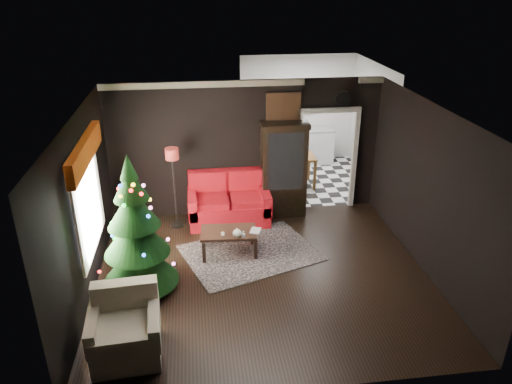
{
  "coord_description": "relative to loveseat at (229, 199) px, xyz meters",
  "views": [
    {
      "loc": [
        -1.02,
        -6.83,
        4.67
      ],
      "look_at": [
        0.0,
        0.9,
        1.15
      ],
      "focal_mm": 34.17,
      "sensor_mm": 36.0,
      "label": 1
    }
  ],
  "objects": [
    {
      "name": "floor",
      "position": [
        0.4,
        -2.05,
        -0.5
      ],
      "size": [
        5.5,
        5.5,
        0.0
      ],
      "primitive_type": "plane",
      "color": "black",
      "rests_on": "ground"
    },
    {
      "name": "left_window",
      "position": [
        -2.31,
        -1.85,
        0.95
      ],
      "size": [
        0.05,
        1.6,
        1.4
      ],
      "primitive_type": "cube",
      "color": "white",
      "rests_on": "wall_left"
    },
    {
      "name": "floor_lamp",
      "position": [
        -1.06,
        -0.06,
        0.33
      ],
      "size": [
        0.37,
        0.37,
        1.64
      ],
      "primitive_type": null,
      "rotation": [
        0.0,
        0.0,
        -0.43
      ],
      "color": "black",
      "rests_on": "ground"
    },
    {
      "name": "loveseat",
      "position": [
        0.0,
        0.0,
        0.0
      ],
      "size": [
        1.7,
        0.9,
        1.0
      ],
      "primitive_type": null,
      "color": "maroon",
      "rests_on": "ground"
    },
    {
      "name": "armchair",
      "position": [
        -1.66,
        -3.64,
        -0.04
      ],
      "size": [
        0.98,
        0.98,
        0.94
      ],
      "primitive_type": null,
      "rotation": [
        0.0,
        0.0,
        0.07
      ],
      "color": "tan",
      "rests_on": "ground"
    },
    {
      "name": "valance",
      "position": [
        -2.23,
        -1.85,
        1.77
      ],
      "size": [
        0.12,
        2.1,
        0.35
      ],
      "primitive_type": "cube",
      "color": "#7F2F07",
      "rests_on": "wall_left"
    },
    {
      "name": "wall_front",
      "position": [
        0.4,
        -4.55,
        0.9
      ],
      "size": [
        5.5,
        0.0,
        5.5
      ],
      "primitive_type": "plane",
      "rotation": [
        -1.57,
        0.0,
        0.0
      ],
      "color": "black",
      "rests_on": "ground"
    },
    {
      "name": "ceiling",
      "position": [
        0.4,
        -2.05,
        2.3
      ],
      "size": [
        5.5,
        5.5,
        0.0
      ],
      "primitive_type": "plane",
      "rotation": [
        3.14,
        0.0,
        0.0
      ],
      "color": "white",
      "rests_on": "ground"
    },
    {
      "name": "painting",
      "position": [
        1.15,
        0.41,
        1.75
      ],
      "size": [
        0.62,
        0.05,
        0.52
      ],
      "primitive_type": "cube",
      "color": "#A66946",
      "rests_on": "wall_back"
    },
    {
      "name": "christmas_tree",
      "position": [
        -1.6,
        -2.12,
        0.55
      ],
      "size": [
        1.45,
        1.45,
        2.34
      ],
      "primitive_type": null,
      "rotation": [
        0.0,
        0.0,
        0.2
      ],
      "color": "black",
      "rests_on": "ground"
    },
    {
      "name": "teapot",
      "position": [
        0.02,
        -1.49,
        0.04
      ],
      "size": [
        0.21,
        0.21,
        0.16
      ],
      "primitive_type": null,
      "rotation": [
        0.0,
        0.0,
        -0.25
      ],
      "color": "white",
      "rests_on": "coffee_table"
    },
    {
      "name": "cup_a",
      "position": [
        -0.22,
        -1.38,
        -0.02
      ],
      "size": [
        0.07,
        0.07,
        0.05
      ],
      "primitive_type": "cylinder",
      "rotation": [
        0.0,
        0.0,
        0.19
      ],
      "color": "white",
      "rests_on": "coffee_table"
    },
    {
      "name": "kitchen_table",
      "position": [
        1.8,
        1.65,
        -0.12
      ],
      "size": [
        0.7,
        0.7,
        0.75
      ],
      "primitive_type": null,
      "color": "brown",
      "rests_on": "ground"
    },
    {
      "name": "kitchen_floor",
      "position": [
        2.1,
        1.95,
        -0.5
      ],
      "size": [
        3.0,
        3.0,
        0.0
      ],
      "primitive_type": "plane",
      "color": "white",
      "rests_on": "ground"
    },
    {
      "name": "doorway",
      "position": [
        2.1,
        0.45,
        0.55
      ],
      "size": [
        1.1,
        0.1,
        2.1
      ],
      "primitive_type": null,
      "color": "silver",
      "rests_on": "ground"
    },
    {
      "name": "wall_back",
      "position": [
        0.4,
        0.45,
        0.9
      ],
      "size": [
        5.5,
        0.0,
        5.5
      ],
      "primitive_type": "plane",
      "rotation": [
        1.57,
        0.0,
        0.0
      ],
      "color": "black",
      "rests_on": "ground"
    },
    {
      "name": "wall_right",
      "position": [
        3.15,
        -2.05,
        0.9
      ],
      "size": [
        0.0,
        5.5,
        5.5
      ],
      "primitive_type": "plane",
      "rotation": [
        1.57,
        0.0,
        -1.57
      ],
      "color": "black",
      "rests_on": "ground"
    },
    {
      "name": "rug",
      "position": [
        0.28,
        -1.3,
        -0.49
      ],
      "size": [
        2.71,
        2.32,
        0.01
      ],
      "primitive_type": "cube",
      "rotation": [
        0.0,
        0.0,
        0.33
      ],
      "color": "#3B3138",
      "rests_on": "ground"
    },
    {
      "name": "wall_left",
      "position": [
        -2.35,
        -2.05,
        0.9
      ],
      "size": [
        0.0,
        5.5,
        5.5
      ],
      "primitive_type": "plane",
      "rotation": [
        1.57,
        0.0,
        1.57
      ],
      "color": "black",
      "rests_on": "ground"
    },
    {
      "name": "curio_cabinet",
      "position": [
        1.15,
        0.22,
        0.45
      ],
      "size": [
        0.9,
        0.45,
        1.9
      ],
      "primitive_type": null,
      "color": "black",
      "rests_on": "ground"
    },
    {
      "name": "kitchen_window",
      "position": [
        2.1,
        3.4,
        1.2
      ],
      "size": [
        0.7,
        0.06,
        0.7
      ],
      "primitive_type": "cube",
      "color": "white",
      "rests_on": "ground"
    },
    {
      "name": "book",
      "position": [
        0.29,
        -1.28,
        0.08
      ],
      "size": [
        0.17,
        0.08,
        0.24
      ],
      "primitive_type": "imported",
      "rotation": [
        0.0,
        0.0,
        -0.35
      ],
      "color": "#7C6558",
      "rests_on": "coffee_table"
    },
    {
      "name": "kitchen_counter",
      "position": [
        2.1,
        3.15,
        -0.05
      ],
      "size": [
        1.8,
        0.6,
        0.9
      ],
      "primitive_type": "cube",
      "color": "white",
      "rests_on": "ground"
    },
    {
      "name": "coffee_table",
      "position": [
        -0.11,
        -1.25,
        -0.27
      ],
      "size": [
        1.03,
        0.66,
        0.44
      ],
      "primitive_type": null,
      "rotation": [
        0.0,
        0.0,
        -0.07
      ],
      "color": "black",
      "rests_on": "rug"
    },
    {
      "name": "wall_clock",
      "position": [
        2.35,
        0.4,
        1.88
      ],
      "size": [
        0.32,
        0.32,
        0.06
      ],
      "primitive_type": "cylinder",
      "color": "white",
      "rests_on": "wall_back"
    },
    {
      "name": "cup_b",
      "position": [
        0.13,
        -1.49,
        -0.01
      ],
      "size": [
        0.09,
        0.09,
        0.06
      ],
      "primitive_type": "cylinder",
      "rotation": [
        0.0,
        0.0,
        -0.37
      ],
      "color": "silver",
      "rests_on": "coffee_table"
    }
  ]
}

